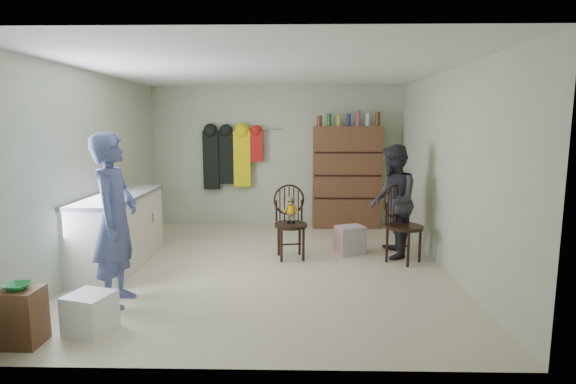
{
  "coord_description": "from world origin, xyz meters",
  "views": [
    {
      "loc": [
        0.38,
        -5.65,
        1.84
      ],
      "look_at": [
        0.25,
        0.2,
        0.95
      ],
      "focal_mm": 28.0,
      "sensor_mm": 36.0,
      "label": 1
    }
  ],
  "objects_px": {
    "chair_far": "(400,221)",
    "dresser": "(347,177)",
    "counter": "(119,230)",
    "chair_front": "(290,217)"
  },
  "relations": [
    {
      "from": "counter",
      "to": "chair_far",
      "type": "xyz_separation_m",
      "value": [
        3.7,
        0.25,
        0.08
      ]
    },
    {
      "from": "chair_far",
      "to": "dresser",
      "type": "xyz_separation_m",
      "value": [
        -0.5,
        2.04,
        0.36
      ]
    },
    {
      "from": "counter",
      "to": "chair_far",
      "type": "height_order",
      "value": "chair_far"
    },
    {
      "from": "counter",
      "to": "chair_far",
      "type": "relative_size",
      "value": 1.8
    },
    {
      "from": "chair_far",
      "to": "counter",
      "type": "bearing_deg",
      "value": 136.95
    },
    {
      "from": "chair_front",
      "to": "chair_far",
      "type": "xyz_separation_m",
      "value": [
        1.48,
        -0.15,
        -0.01
      ]
    },
    {
      "from": "counter",
      "to": "dresser",
      "type": "distance_m",
      "value": 3.96
    },
    {
      "from": "counter",
      "to": "chair_front",
      "type": "height_order",
      "value": "chair_front"
    },
    {
      "from": "counter",
      "to": "chair_front",
      "type": "xyz_separation_m",
      "value": [
        2.23,
        0.4,
        0.1
      ]
    },
    {
      "from": "chair_far",
      "to": "dresser",
      "type": "relative_size",
      "value": 0.5
    }
  ]
}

